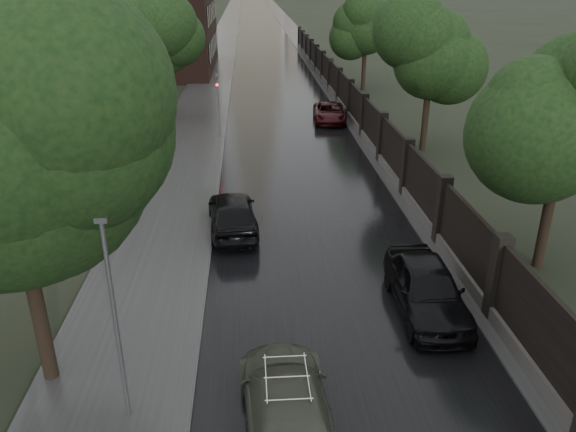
# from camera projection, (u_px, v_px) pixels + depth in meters

# --- Properties ---
(road) EXTENTS (8.00, 420.00, 0.02)m
(road) POSITION_uv_depth(u_px,v_px,m) (254.00, 2.00, 185.57)
(road) COLOR black
(road) RESTS_ON ground
(sidewalk_left) EXTENTS (4.00, 420.00, 0.16)m
(sidewalk_left) POSITION_uv_depth(u_px,v_px,m) (235.00, 2.00, 185.16)
(sidewalk_left) COLOR #2D2D2D
(sidewalk_left) RESTS_ON ground
(verge_right) EXTENTS (3.00, 420.00, 0.08)m
(verge_right) POSITION_uv_depth(u_px,v_px,m) (270.00, 2.00, 185.91)
(verge_right) COLOR #2D2D2D
(verge_right) RESTS_ON ground
(fence_right) EXTENTS (0.45, 75.72, 2.70)m
(fence_right) POSITION_uv_depth(u_px,v_px,m) (345.00, 97.00, 41.07)
(fence_right) COLOR #383533
(fence_right) RESTS_ON ground
(tree_left_near) EXTENTS (5.44, 5.44, 9.16)m
(tree_left_near) POSITION_uv_depth(u_px,v_px,m) (1.00, 133.00, 11.61)
(tree_left_near) COLOR black
(tree_left_near) RESTS_ON ground
(tree_left_far) EXTENTS (4.25, 4.25, 7.39)m
(tree_left_far) POSITION_uv_depth(u_px,v_px,m) (162.00, 42.00, 36.73)
(tree_left_far) COLOR black
(tree_left_far) RESTS_ON ground
(tree_right_a) EXTENTS (4.08, 4.08, 7.01)m
(tree_right_a) POSITION_uv_depth(u_px,v_px,m) (565.00, 128.00, 17.73)
(tree_right_a) COLOR black
(tree_right_a) RESTS_ON ground
(tree_right_b) EXTENTS (4.08, 4.08, 7.01)m
(tree_right_b) POSITION_uv_depth(u_px,v_px,m) (431.00, 62.00, 30.53)
(tree_right_b) COLOR black
(tree_right_b) RESTS_ON ground
(tree_right_c) EXTENTS (4.08, 4.08, 7.01)m
(tree_right_c) POSITION_uv_depth(u_px,v_px,m) (366.00, 30.00, 46.98)
(tree_right_c) COLOR black
(tree_right_c) RESTS_ON ground
(lamp_post) EXTENTS (0.25, 0.12, 5.11)m
(lamp_post) POSITION_uv_depth(u_px,v_px,m) (116.00, 322.00, 11.88)
(lamp_post) COLOR #59595E
(lamp_post) RESTS_ON ground
(traffic_light) EXTENTS (0.16, 0.32, 4.00)m
(traffic_light) POSITION_uv_depth(u_px,v_px,m) (218.00, 100.00, 33.53)
(traffic_light) COLOR #59595E
(traffic_light) RESTS_ON ground
(volga_sedan) EXTENTS (2.22, 4.94, 1.41)m
(volga_sedan) POSITION_uv_depth(u_px,v_px,m) (287.00, 404.00, 12.41)
(volga_sedan) COLOR #3C4134
(volga_sedan) RESTS_ON ground
(hatchback_left) EXTENTS (2.22, 4.69, 1.55)m
(hatchback_left) POSITION_uv_depth(u_px,v_px,m) (232.00, 213.00, 22.05)
(hatchback_left) COLOR black
(hatchback_left) RESTS_ON ground
(car_right_near) EXTENTS (1.94, 4.70, 1.59)m
(car_right_near) POSITION_uv_depth(u_px,v_px,m) (427.00, 288.00, 16.78)
(car_right_near) COLOR black
(car_right_near) RESTS_ON ground
(car_right_far) EXTENTS (2.39, 4.64, 1.25)m
(car_right_far) POSITION_uv_depth(u_px,v_px,m) (329.00, 113.00, 38.32)
(car_right_far) COLOR black
(car_right_far) RESTS_ON ground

